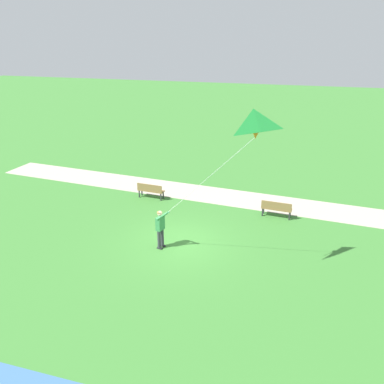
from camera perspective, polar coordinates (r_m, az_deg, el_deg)
ground_plane at (r=17.58m, az=-1.88°, el=-7.43°), size 120.00×120.00×0.00m
walkway_path at (r=22.20m, az=7.63°, el=-1.08°), size 4.82×32.09×0.02m
person_kite_flyer at (r=16.81m, az=-4.55°, el=-4.90°), size 0.51×0.63×1.83m
flying_kite at (r=13.49m, az=8.74°, el=9.76°), size 1.48×4.08×4.55m
park_bench_near_walkway at (r=22.11m, az=-6.03°, el=0.32°), size 0.55×1.53×0.88m
park_bench_far_walkway at (r=20.17m, az=12.12°, el=-2.27°), size 0.55×1.53×0.88m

